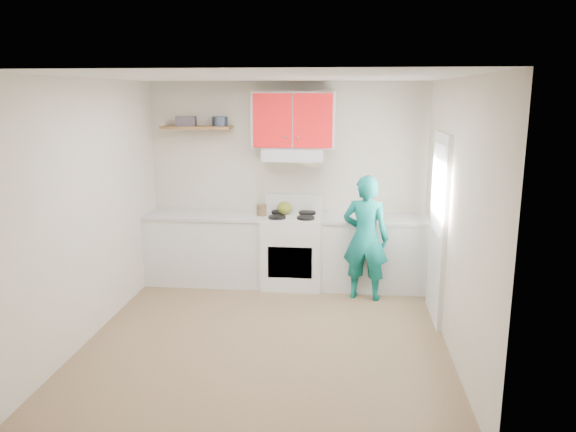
# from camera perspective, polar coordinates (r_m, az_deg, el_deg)

# --- Properties ---
(floor) EXTENTS (3.80, 3.80, 0.00)m
(floor) POSITION_cam_1_polar(r_m,az_deg,el_deg) (5.85, -2.06, -12.23)
(floor) COLOR brown
(floor) RESTS_ON ground
(ceiling) EXTENTS (3.60, 3.80, 0.04)m
(ceiling) POSITION_cam_1_polar(r_m,az_deg,el_deg) (5.31, -2.29, 14.16)
(ceiling) COLOR white
(ceiling) RESTS_ON floor
(back_wall) EXTENTS (3.60, 0.04, 2.60)m
(back_wall) POSITION_cam_1_polar(r_m,az_deg,el_deg) (7.29, -0.08, 3.48)
(back_wall) COLOR beige
(back_wall) RESTS_ON floor
(front_wall) EXTENTS (3.60, 0.04, 2.60)m
(front_wall) POSITION_cam_1_polar(r_m,az_deg,el_deg) (3.63, -6.40, -6.05)
(front_wall) COLOR beige
(front_wall) RESTS_ON floor
(left_wall) EXTENTS (0.04, 3.80, 2.60)m
(left_wall) POSITION_cam_1_polar(r_m,az_deg,el_deg) (5.95, -19.59, 0.68)
(left_wall) COLOR beige
(left_wall) RESTS_ON floor
(right_wall) EXTENTS (0.04, 3.80, 2.60)m
(right_wall) POSITION_cam_1_polar(r_m,az_deg,el_deg) (5.48, 16.81, -0.11)
(right_wall) COLOR beige
(right_wall) RESTS_ON floor
(door) EXTENTS (0.05, 0.85, 2.05)m
(door) POSITION_cam_1_polar(r_m,az_deg,el_deg) (6.21, 15.24, -1.16)
(door) COLOR white
(door) RESTS_ON floor
(door_glass) EXTENTS (0.01, 0.55, 0.95)m
(door_glass) POSITION_cam_1_polar(r_m,az_deg,el_deg) (6.12, 15.22, 2.71)
(door_glass) COLOR white
(door_glass) RESTS_ON door
(counter_left) EXTENTS (1.52, 0.60, 0.90)m
(counter_left) POSITION_cam_1_polar(r_m,az_deg,el_deg) (7.36, -8.41, -3.34)
(counter_left) COLOR silver
(counter_left) RESTS_ON floor
(counter_right) EXTENTS (1.32, 0.60, 0.90)m
(counter_right) POSITION_cam_1_polar(r_m,az_deg,el_deg) (7.15, 8.81, -3.83)
(counter_right) COLOR silver
(counter_right) RESTS_ON floor
(stove) EXTENTS (0.76, 0.65, 0.92)m
(stove) POSITION_cam_1_polar(r_m,az_deg,el_deg) (7.14, 0.45, -3.61)
(stove) COLOR white
(stove) RESTS_ON floor
(range_hood) EXTENTS (0.76, 0.44, 0.15)m
(range_hood) POSITION_cam_1_polar(r_m,az_deg,el_deg) (7.01, 0.55, 6.38)
(range_hood) COLOR silver
(range_hood) RESTS_ON back_wall
(upper_cabinets) EXTENTS (1.02, 0.33, 0.70)m
(upper_cabinets) POSITION_cam_1_polar(r_m,az_deg,el_deg) (7.03, 0.60, 9.87)
(upper_cabinets) COLOR red
(upper_cabinets) RESTS_ON back_wall
(shelf) EXTENTS (0.90, 0.30, 0.04)m
(shelf) POSITION_cam_1_polar(r_m,az_deg,el_deg) (7.27, -9.37, 9.01)
(shelf) COLOR brown
(shelf) RESTS_ON back_wall
(books) EXTENTS (0.26, 0.20, 0.13)m
(books) POSITION_cam_1_polar(r_m,az_deg,el_deg) (7.26, -10.47, 9.60)
(books) COLOR #443C44
(books) RESTS_ON shelf
(tin) EXTENTS (0.25, 0.25, 0.12)m
(tin) POSITION_cam_1_polar(r_m,az_deg,el_deg) (7.22, -7.05, 9.68)
(tin) COLOR #333D4C
(tin) RESTS_ON shelf
(kettle) EXTENTS (0.23, 0.23, 0.17)m
(kettle) POSITION_cam_1_polar(r_m,az_deg,el_deg) (7.12, -0.34, 0.84)
(kettle) COLOR olive
(kettle) RESTS_ON stove
(crock) EXTENTS (0.16, 0.16, 0.16)m
(crock) POSITION_cam_1_polar(r_m,az_deg,el_deg) (7.07, -2.74, 0.54)
(crock) COLOR brown
(crock) RESTS_ON counter_left
(cutting_board) EXTENTS (0.31, 0.26, 0.02)m
(cutting_board) POSITION_cam_1_polar(r_m,az_deg,el_deg) (6.98, 7.63, -0.30)
(cutting_board) COLOR olive
(cutting_board) RESTS_ON counter_right
(silicone_mat) EXTENTS (0.34, 0.29, 0.01)m
(silicone_mat) POSITION_cam_1_polar(r_m,az_deg,el_deg) (7.08, 12.35, -0.35)
(silicone_mat) COLOR red
(silicone_mat) RESTS_ON counter_right
(person) EXTENTS (0.62, 0.47, 1.52)m
(person) POSITION_cam_1_polar(r_m,az_deg,el_deg) (6.67, 8.01, -2.25)
(person) COLOR #0C6F66
(person) RESTS_ON floor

